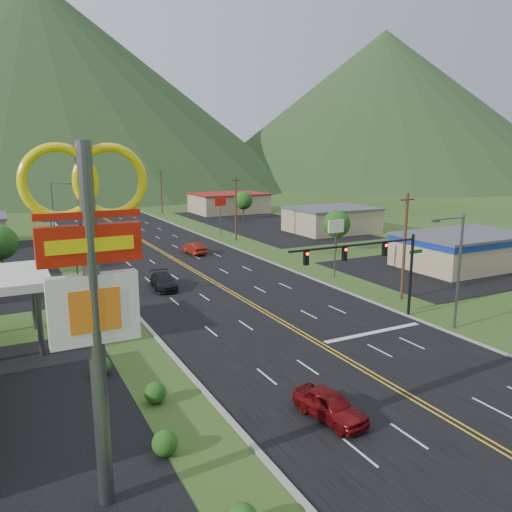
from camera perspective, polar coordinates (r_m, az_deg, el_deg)
name	(u,v)px	position (r m, az deg, el deg)	size (l,w,h in m)	color
ground	(452,422)	(28.87, 21.53, -17.21)	(500.00, 500.00, 0.00)	#2E4619
road	(452,422)	(28.87, 21.53, -17.21)	(20.00, 460.00, 0.04)	black
curb_west	(282,480)	(23.15, 3.00, -24.19)	(0.30, 460.00, 0.14)	gray
pylon_sign	(92,274)	(18.82, -18.27, -1.99)	(4.32, 0.60, 14.00)	#59595E
traffic_signal	(374,259)	(40.78, 13.39, -0.30)	(13.10, 0.43, 7.00)	black
streetlight_east	(457,264)	(41.34, 21.95, -0.89)	(3.28, 0.25, 9.00)	#59595E
streetlight_west	(55,206)	(86.91, -22.01, 5.28)	(3.28, 0.25, 9.00)	#59595E
building_east_near	(464,248)	(65.53, 22.69, 0.82)	(15.40, 10.40, 4.10)	tan
building_east_mid	(331,220)	(88.70, 8.62, 4.14)	(14.40, 11.40, 4.30)	tan
building_east_far	(229,203)	(116.92, -3.15, 6.09)	(16.40, 12.40, 4.50)	tan
pole_sign_west_a	(76,251)	(47.26, -19.92, 0.59)	(2.00, 0.18, 6.40)	#59595E
pole_sign_west_b	(51,221)	(68.90, -22.41, 3.68)	(2.00, 0.18, 6.40)	#59595E
pole_sign_east_a	(336,232)	(55.61, 9.11, 2.71)	(2.00, 0.18, 6.40)	#59595E
pole_sign_east_b	(220,206)	(83.31, -4.09, 5.76)	(2.00, 0.18, 6.40)	#59595E
tree_west_a	(0,243)	(61.89, -27.25, 1.37)	(3.84, 3.84, 5.82)	#382314
tree_east_a	(337,224)	(70.62, 9.20, 3.63)	(3.84, 3.84, 5.82)	#382314
tree_east_b	(243,200)	(105.10, -1.45, 6.37)	(3.84, 3.84, 5.82)	#382314
utility_pole_a	(405,246)	(48.39, 16.62, 1.13)	(1.60, 0.28, 10.00)	#382314
utility_pole_b	(236,208)	(78.97, -2.31, 5.51)	(1.60, 0.28, 10.00)	#382314
utility_pole_c	(161,191)	(116.30, -10.77, 7.29)	(1.60, 0.28, 10.00)	#382314
utility_pole_d	(122,182)	(154.97, -15.09, 8.13)	(1.60, 0.28, 10.00)	#382314
mountain_n	(39,83)	(238.72, -23.59, 17.68)	(220.00, 220.00, 85.00)	#1B3417
mountain_ne	(382,108)	(256.00, 14.22, 16.11)	(180.00, 180.00, 70.00)	#1B3417
car_red_near	(330,406)	(27.16, 8.47, -16.60)	(1.77, 4.39, 1.50)	maroon
car_dark_mid	(164,282)	(51.58, -10.53, -2.91)	(2.13, 5.25, 1.52)	black
car_red_far	(194,248)	(68.76, -7.10, 0.86)	(1.67, 4.79, 1.58)	maroon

